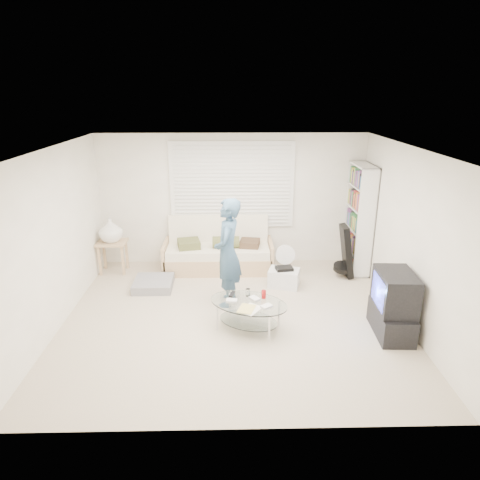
{
  "coord_description": "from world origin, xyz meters",
  "views": [
    {
      "loc": [
        -0.03,
        -5.68,
        3.23
      ],
      "look_at": [
        0.11,
        0.3,
        1.13
      ],
      "focal_mm": 32.0,
      "sensor_mm": 36.0,
      "label": 1
    }
  ],
  "objects_px": {
    "bookshelf": "(359,219)",
    "coffee_table": "(249,307)",
    "futon_sofa": "(218,253)",
    "tv_unit": "(393,305)"
  },
  "relations": [
    {
      "from": "futon_sofa",
      "to": "coffee_table",
      "type": "xyz_separation_m",
      "value": [
        0.48,
        -2.19,
        0.01
      ]
    },
    {
      "from": "futon_sofa",
      "to": "bookshelf",
      "type": "relative_size",
      "value": 1.01
    },
    {
      "from": "bookshelf",
      "to": "coffee_table",
      "type": "relative_size",
      "value": 1.52
    },
    {
      "from": "futon_sofa",
      "to": "coffee_table",
      "type": "height_order",
      "value": "futon_sofa"
    },
    {
      "from": "bookshelf",
      "to": "coffee_table",
      "type": "height_order",
      "value": "bookshelf"
    },
    {
      "from": "bookshelf",
      "to": "tv_unit",
      "type": "bearing_deg",
      "value": -93.16
    },
    {
      "from": "futon_sofa",
      "to": "tv_unit",
      "type": "bearing_deg",
      "value": -43.75
    },
    {
      "from": "futon_sofa",
      "to": "tv_unit",
      "type": "distance_m",
      "value": 3.41
    },
    {
      "from": "bookshelf",
      "to": "coffee_table",
      "type": "xyz_separation_m",
      "value": [
        -2.11,
        -2.09,
        -0.66
      ]
    },
    {
      "from": "futon_sofa",
      "to": "coffee_table",
      "type": "distance_m",
      "value": 2.24
    }
  ]
}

